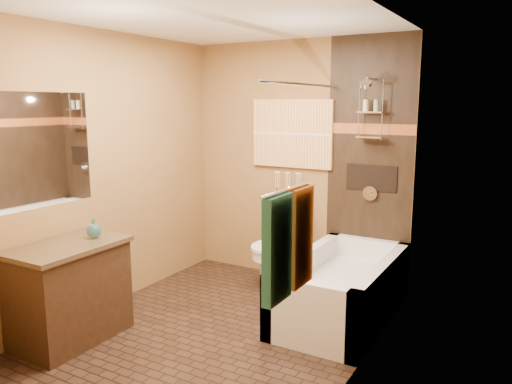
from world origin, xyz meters
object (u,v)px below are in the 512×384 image
Objects in this scene: sunset_painting at (292,134)px; vanity at (70,292)px; bathtub at (342,294)px; toilet at (279,245)px.

vanity is at bearing -111.72° from sunset_painting.
bathtub is at bearing 39.65° from vanity.
sunset_painting is 0.60× the size of bathtub.
bathtub is 1.68× the size of vanity.
toilet is at bearing 152.21° from bathtub.
toilet is (-0.85, 0.45, 0.21)m from bathtub.
bathtub is (0.85, -0.73, -1.33)m from sunset_painting.
bathtub is 2.27m from vanity.
toilet reaches higher than bathtub.
vanity is (-0.87, -1.91, -0.03)m from toilet.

